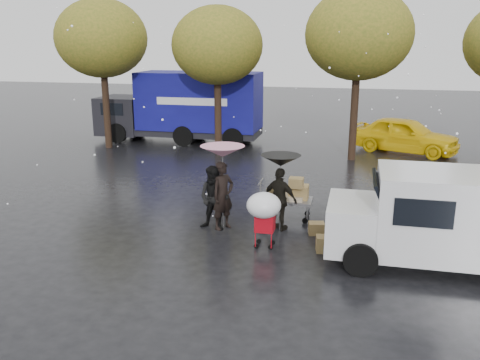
% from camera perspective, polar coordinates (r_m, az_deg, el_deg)
% --- Properties ---
extents(ground, '(90.00, 90.00, 0.00)m').
position_cam_1_polar(ground, '(13.32, 0.58, -6.63)').
color(ground, black).
rests_on(ground, ground).
extents(person_pink, '(0.77, 0.82, 1.88)m').
position_cam_1_polar(person_pink, '(13.76, -1.93, -1.77)').
color(person_pink, black).
rests_on(person_pink, ground).
extents(person_middle, '(0.93, 0.76, 1.77)m').
position_cam_1_polar(person_middle, '(13.72, -2.90, -2.06)').
color(person_middle, black).
rests_on(person_middle, ground).
extents(person_black, '(1.10, 0.76, 1.73)m').
position_cam_1_polar(person_black, '(13.71, 4.51, -2.18)').
color(person_black, black).
rests_on(person_black, ground).
extents(umbrella_pink, '(1.19, 1.19, 2.31)m').
position_cam_1_polar(umbrella_pink, '(13.45, -1.97, 3.21)').
color(umbrella_pink, '#4C4C4C').
rests_on(umbrella_pink, ground).
extents(umbrella_black, '(1.07, 1.07, 2.09)m').
position_cam_1_polar(umbrella_black, '(13.43, 4.60, 2.18)').
color(umbrella_black, '#4C4C4C').
rests_on(umbrella_black, ground).
extents(vendor_cart, '(1.52, 0.80, 1.27)m').
position_cam_1_polar(vendor_cart, '(14.65, 5.50, -1.63)').
color(vendor_cart, slate).
rests_on(vendor_cart, ground).
extents(shopping_cart, '(0.84, 0.84, 1.46)m').
position_cam_1_polar(shopping_cart, '(12.35, 2.71, -3.19)').
color(shopping_cart, red).
rests_on(shopping_cart, ground).
extents(white_van, '(4.91, 2.18, 2.20)m').
position_cam_1_polar(white_van, '(12.31, 22.11, -3.93)').
color(white_van, white).
rests_on(white_van, ground).
extents(blue_truck, '(8.30, 2.60, 3.50)m').
position_cam_1_polar(blue_truck, '(26.01, -6.32, 8.14)').
color(blue_truck, '#0D0C64').
rests_on(blue_truck, ground).
extents(box_ground_near, '(0.49, 0.42, 0.39)m').
position_cam_1_polar(box_ground_near, '(12.67, 9.55, -7.09)').
color(box_ground_near, olive).
rests_on(box_ground_near, ground).
extents(box_ground_far, '(0.47, 0.40, 0.32)m').
position_cam_1_polar(box_ground_far, '(13.74, 8.57, -5.39)').
color(box_ground_far, olive).
rests_on(box_ground_far, ground).
extents(yellow_taxi, '(5.16, 3.57, 1.63)m').
position_cam_1_polar(yellow_taxi, '(24.55, 18.01, 4.83)').
color(yellow_taxi, yellow).
rests_on(yellow_taxi, ground).
extents(tree_row, '(21.60, 4.40, 7.12)m').
position_cam_1_polar(tree_row, '(22.28, 5.23, 15.40)').
color(tree_row, black).
rests_on(tree_row, ground).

